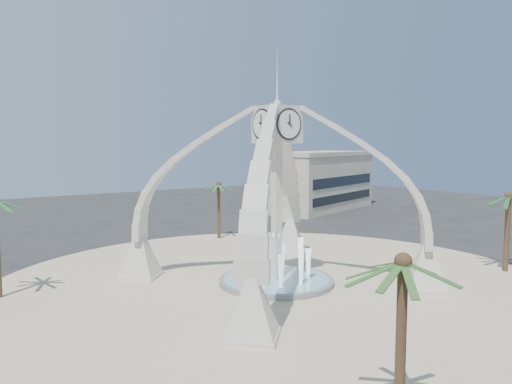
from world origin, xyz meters
TOP-DOWN VIEW (x-y plane):
  - ground at (0.00, 0.00)m, footprint 140.00×140.00m
  - plaza at (0.00, 0.00)m, footprint 40.00×40.00m
  - clock_tower at (-0.00, -0.00)m, footprint 17.94×17.94m
  - fountain at (0.00, 0.00)m, footprint 8.00×8.00m
  - building_ne at (30.00, 28.00)m, footprint 21.87×14.17m
  - palm_east at (16.34, -7.54)m, footprint 4.73×4.73m
  - palm_north at (5.48, 16.68)m, footprint 4.55×4.55m
  - palm_south at (-7.38, -16.34)m, footprint 4.02×4.02m

SIDE VIEW (x-z plane):
  - ground at x=0.00m, z-range 0.00..0.00m
  - plaza at x=0.00m, z-range 0.00..0.06m
  - fountain at x=0.00m, z-range -1.52..2.10m
  - building_ne at x=30.00m, z-range 0.01..8.61m
  - palm_north at x=5.48m, z-range 2.40..8.70m
  - palm_south at x=-7.38m, z-range 2.46..9.01m
  - palm_east at x=16.34m, z-range 2.45..9.07m
  - clock_tower at x=0.00m, z-range -1.66..14.64m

